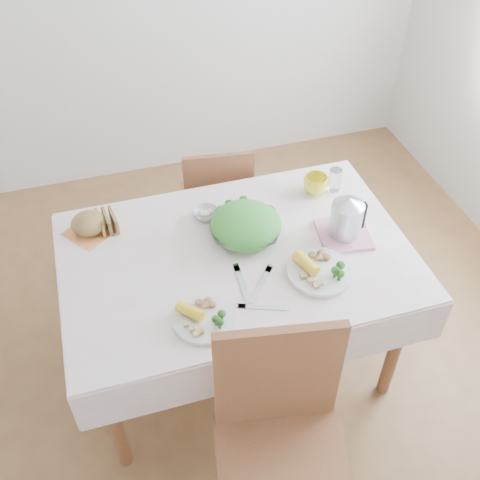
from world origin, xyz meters
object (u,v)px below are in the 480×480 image
object	(u,v)px
chair_near	(283,476)
salad_bowl	(246,230)
chair_far	(216,194)
yellow_mug	(316,184)
dinner_plate_right	(320,272)
dining_table	(237,311)
dinner_plate_left	(204,319)
electric_kettle	(347,215)

from	to	relation	value
chair_near	salad_bowl	size ratio (longest dim) A/B	3.48
chair_far	yellow_mug	xyz separation A→B (m)	(0.38, -0.48, 0.34)
dinner_plate_right	yellow_mug	bearing A→B (deg)	69.73
dining_table	chair_far	bearing A→B (deg)	82.26
dinner_plate_right	salad_bowl	bearing A→B (deg)	125.89
chair_near	dinner_plate_right	bearing A→B (deg)	69.44
chair_near	dinner_plate_right	xyz separation A→B (m)	(0.37, 0.63, 0.31)
dinner_plate_right	yellow_mug	size ratio (longest dim) A/B	2.31
dining_table	chair_near	size ratio (longest dim) A/B	1.35
dinner_plate_left	yellow_mug	world-z (taller)	yellow_mug
chair_far	dinner_plate_left	bearing A→B (deg)	80.91
dinner_plate_left	chair_near	bearing A→B (deg)	-74.53
electric_kettle	salad_bowl	bearing A→B (deg)	162.98
electric_kettle	chair_far	bearing A→B (deg)	114.70
chair_far	salad_bowl	xyz separation A→B (m)	(-0.04, -0.68, 0.33)
chair_far	electric_kettle	size ratio (longest dim) A/B	4.33
chair_near	yellow_mug	size ratio (longest dim) A/B	8.71
dining_table	yellow_mug	xyz separation A→B (m)	(0.48, 0.30, 0.43)
yellow_mug	dinner_plate_right	bearing A→B (deg)	-110.27
dinner_plate_right	electric_kettle	bearing A→B (deg)	44.21
dinner_plate_left	salad_bowl	bearing A→B (deg)	54.60
chair_far	dinner_plate_left	xyz separation A→B (m)	(-0.33, -1.10, 0.31)
chair_near	dinner_plate_left	bearing A→B (deg)	115.30
dining_table	salad_bowl	xyz separation A→B (m)	(0.07, 0.10, 0.42)
dinner_plate_left	dinner_plate_right	xyz separation A→B (m)	(0.52, 0.10, 0.00)
dinner_plate_right	chair_near	bearing A→B (deg)	-120.39
chair_near	dinner_plate_left	xyz separation A→B (m)	(-0.15, 0.53, 0.31)
chair_near	dining_table	bearing A→B (deg)	94.61
salad_bowl	chair_near	bearing A→B (deg)	-98.82
chair_near	chair_far	xyz separation A→B (m)	(0.18, 1.63, 0.00)
salad_bowl	dining_table	bearing A→B (deg)	-125.29
salad_bowl	yellow_mug	distance (m)	0.46
salad_bowl	yellow_mug	size ratio (longest dim) A/B	2.50
yellow_mug	electric_kettle	xyz separation A→B (m)	(0.00, -0.33, 0.07)
chair_far	electric_kettle	world-z (taller)	electric_kettle
salad_bowl	dinner_plate_left	world-z (taller)	salad_bowl
dinner_plate_left	dining_table	bearing A→B (deg)	54.57
dining_table	salad_bowl	distance (m)	0.44
chair_far	electric_kettle	distance (m)	0.99
dining_table	yellow_mug	size ratio (longest dim) A/B	11.72
dining_table	chair_near	distance (m)	0.86
chair_near	chair_far	bearing A→B (deg)	93.40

